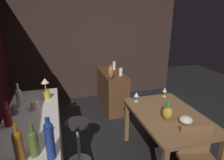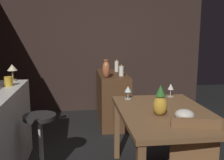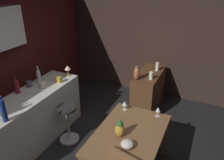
# 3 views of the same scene
# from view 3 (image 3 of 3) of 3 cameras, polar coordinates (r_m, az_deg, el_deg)

# --- Properties ---
(wall_side_right) EXTENTS (0.10, 4.40, 2.60)m
(wall_side_right) POSITION_cam_3_polar(r_m,az_deg,el_deg) (5.24, 8.04, 10.43)
(wall_side_right) COLOR #33231E
(wall_side_right) RESTS_ON ground_plane
(dining_table) EXTENTS (1.27, 0.85, 0.74)m
(dining_table) POSITION_cam_3_polar(r_m,az_deg,el_deg) (3.11, 4.33, -14.50)
(dining_table) COLOR brown
(dining_table) RESTS_ON ground_plane
(kitchen_counter) EXTENTS (2.10, 0.60, 0.90)m
(kitchen_counter) POSITION_cam_3_polar(r_m,az_deg,el_deg) (3.97, -20.28, -9.82)
(kitchen_counter) COLOR silver
(kitchen_counter) RESTS_ON ground_plane
(sideboard_cabinet) EXTENTS (1.10, 0.44, 0.82)m
(sideboard_cabinet) POSITION_cam_3_polar(r_m,az_deg,el_deg) (4.78, 9.24, -2.67)
(sideboard_cabinet) COLOR #56351E
(sideboard_cabinet) RESTS_ON ground_plane
(bar_stool) EXTENTS (0.34, 0.34, 0.67)m
(bar_stool) POSITION_cam_3_polar(r_m,az_deg,el_deg) (3.93, -11.12, -10.64)
(bar_stool) COLOR #262323
(bar_stool) RESTS_ON ground_plane
(wine_glass_left) EXTENTS (0.07, 0.07, 0.15)m
(wine_glass_left) POSITION_cam_3_polar(r_m,az_deg,el_deg) (3.36, 11.64, -7.40)
(wine_glass_left) COLOR silver
(wine_glass_left) RESTS_ON dining_table
(wine_glass_right) EXTENTS (0.08, 0.08, 0.15)m
(wine_glass_right) POSITION_cam_3_polar(r_m,az_deg,el_deg) (3.44, 3.26, -6.00)
(wine_glass_right) COLOR silver
(wine_glass_right) RESTS_ON dining_table
(pineapple_centerpiece) EXTENTS (0.13, 0.13, 0.28)m
(pineapple_centerpiece) POSITION_cam_3_polar(r_m,az_deg,el_deg) (2.93, 2.02, -12.17)
(pineapple_centerpiece) COLOR gold
(pineapple_centerpiece) RESTS_ON dining_table
(fruit_bowl) EXTENTS (0.16, 0.16, 0.09)m
(fruit_bowl) POSITION_cam_3_polar(r_m,az_deg,el_deg) (2.81, 3.90, -15.93)
(fruit_bowl) COLOR beige
(fruit_bowl) RESTS_ON dining_table
(wine_bottle_clear) EXTENTS (0.07, 0.07, 0.30)m
(wine_bottle_clear) POSITION_cam_3_polar(r_m,az_deg,el_deg) (4.12, -18.15, 1.12)
(wine_bottle_clear) COLOR silver
(wine_bottle_clear) RESTS_ON kitchen_counter
(wine_bottle_ruby) EXTENTS (0.08, 0.08, 0.27)m
(wine_bottle_ruby) POSITION_cam_3_polar(r_m,az_deg,el_deg) (3.87, -23.08, -1.39)
(wine_bottle_ruby) COLOR maroon
(wine_bottle_ruby) RESTS_ON kitchen_counter
(wine_bottle_olive) EXTENTS (0.08, 0.08, 0.30)m
(wine_bottle_olive) POSITION_cam_3_polar(r_m,az_deg,el_deg) (3.35, -26.27, -6.19)
(wine_bottle_olive) COLOR #475623
(wine_bottle_olive) RESTS_ON kitchen_counter
(wine_bottle_cobalt) EXTENTS (0.07, 0.07, 0.37)m
(wine_bottle_cobalt) POSITION_cam_3_polar(r_m,az_deg,el_deg) (3.19, -25.96, -6.68)
(wine_bottle_cobalt) COLOR navy
(wine_bottle_cobalt) RESTS_ON kitchen_counter
(cup_slate) EXTENTS (0.13, 0.09, 0.10)m
(cup_slate) POSITION_cam_3_polar(r_m,az_deg,el_deg) (4.05, -20.24, -0.93)
(cup_slate) COLOR #515660
(cup_slate) RESTS_ON kitchen_counter
(cup_mustard) EXTENTS (0.12, 0.09, 0.10)m
(cup_mustard) POSITION_cam_3_polar(r_m,az_deg,el_deg) (4.05, -13.24, 0.09)
(cup_mustard) COLOR gold
(cup_mustard) RESTS_ON kitchen_counter
(cup_cream) EXTENTS (0.13, 0.09, 0.10)m
(cup_cream) POSITION_cam_3_polar(r_m,az_deg,el_deg) (3.94, -17.28, -1.15)
(cup_cream) COLOR beige
(cup_cream) RESTS_ON kitchen_counter
(counter_lamp) EXTENTS (0.12, 0.12, 0.20)m
(counter_lamp) POSITION_cam_3_polar(r_m,az_deg,el_deg) (4.25, -11.19, 2.90)
(counter_lamp) COLOR #A58447
(counter_lamp) RESTS_ON kitchen_counter
(pillar_candle_tall) EXTENTS (0.07, 0.07, 0.20)m
(pillar_candle_tall) POSITION_cam_3_polar(r_m,az_deg,el_deg) (4.71, 11.41, 3.36)
(pillar_candle_tall) COLOR white
(pillar_candle_tall) RESTS_ON sideboard_cabinet
(pillar_candle_short) EXTENTS (0.07, 0.07, 0.18)m
(pillar_candle_short) POSITION_cam_3_polar(r_m,az_deg,el_deg) (4.30, 9.90, 1.12)
(pillar_candle_short) COLOR white
(pillar_candle_short) RESTS_ON sideboard_cabinet
(vase_copper) EXTENTS (0.11, 0.11, 0.27)m
(vase_copper) POSITION_cam_3_polar(r_m,az_deg,el_deg) (4.22, 6.27, 1.65)
(vase_copper) COLOR #B26038
(vase_copper) RESTS_ON sideboard_cabinet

